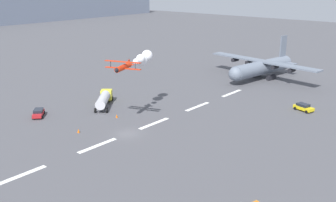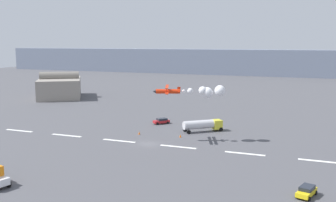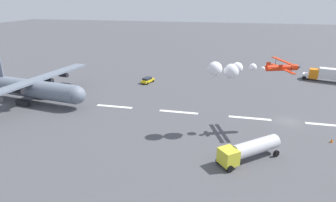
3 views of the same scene
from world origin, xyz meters
name	(u,v)px [view 3 (image 3 of 3)]	position (x,y,z in m)	size (l,w,h in m)	color
ground_plane	(288,121)	(0.00, 0.00, 0.00)	(440.00, 440.00, 0.00)	#4C4C51
runway_stripe_3	(329,125)	(-7.02, 0.00, 0.01)	(8.00, 0.90, 0.01)	white
runway_stripe_4	(250,118)	(7.02, 0.00, 0.01)	(8.00, 0.90, 0.01)	white
runway_stripe_5	(179,112)	(21.06, 0.00, 0.01)	(8.00, 0.90, 0.01)	white
runway_stripe_6	(114,106)	(35.09, 0.00, 0.01)	(8.00, 0.90, 0.01)	white
cargo_transport_plane	(37,89)	(52.15, 1.73, 3.37)	(24.78, 34.13, 11.14)	slate
stunt_biplane_red	(237,69)	(10.34, 6.70, 11.14)	(15.12, 8.76, 2.86)	red
semi_truck_orange	(334,75)	(-16.31, -30.64, 2.12)	(14.51, 6.61, 3.70)	silver
fuel_tanker_truck	(249,149)	(7.93, 15.59, 1.75)	(9.10, 8.28, 2.90)	yellow
followme_car_yellow	(148,80)	(33.29, -18.72, 0.81)	(2.95, 4.50, 1.52)	yellow
traffic_cone_near	(332,140)	(-5.44, 7.17, 0.38)	(0.44, 0.44, 0.75)	orange
traffic_cone_far	(267,136)	(4.67, 8.02, 0.38)	(0.44, 0.44, 0.75)	orange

